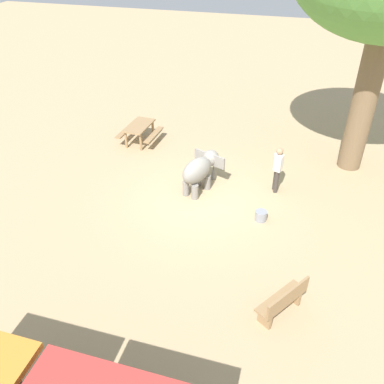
{
  "coord_description": "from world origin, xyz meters",
  "views": [
    {
      "loc": [
        -2.65,
        10.55,
        7.75
      ],
      "look_at": [
        0.18,
        0.8,
        0.8
      ],
      "focal_mm": 37.99,
      "sensor_mm": 36.0,
      "label": 1
    }
  ],
  "objects_px": {
    "picnic_table_near": "(139,129)",
    "feed_bucket": "(261,216)",
    "elephant": "(200,169)",
    "wooden_bench": "(283,301)",
    "person_handler": "(278,166)"
  },
  "relations": [
    {
      "from": "elephant",
      "to": "person_handler",
      "type": "bearing_deg",
      "value": -55.58
    },
    {
      "from": "feed_bucket",
      "to": "elephant",
      "type": "bearing_deg",
      "value": -26.49
    },
    {
      "from": "picnic_table_near",
      "to": "wooden_bench",
      "type": "bearing_deg",
      "value": -135.37
    },
    {
      "from": "feed_bucket",
      "to": "picnic_table_near",
      "type": "bearing_deg",
      "value": -34.37
    },
    {
      "from": "elephant",
      "to": "feed_bucket",
      "type": "xyz_separation_m",
      "value": [
        -2.23,
        1.11,
        -0.63
      ]
    },
    {
      "from": "person_handler",
      "to": "feed_bucket",
      "type": "bearing_deg",
      "value": 65.01
    },
    {
      "from": "elephant",
      "to": "wooden_bench",
      "type": "bearing_deg",
      "value": -124.67
    },
    {
      "from": "person_handler",
      "to": "elephant",
      "type": "bearing_deg",
      "value": -3.3
    },
    {
      "from": "person_handler",
      "to": "picnic_table_near",
      "type": "xyz_separation_m",
      "value": [
        5.72,
        -2.02,
        -0.36
      ]
    },
    {
      "from": "wooden_bench",
      "to": "feed_bucket",
      "type": "height_order",
      "value": "wooden_bench"
    },
    {
      "from": "elephant",
      "to": "wooden_bench",
      "type": "height_order",
      "value": "elephant"
    },
    {
      "from": "picnic_table_near",
      "to": "feed_bucket",
      "type": "bearing_deg",
      "value": -121.73
    },
    {
      "from": "elephant",
      "to": "person_handler",
      "type": "height_order",
      "value": "person_handler"
    },
    {
      "from": "elephant",
      "to": "wooden_bench",
      "type": "distance_m",
      "value": 5.57
    },
    {
      "from": "person_handler",
      "to": "wooden_bench",
      "type": "bearing_deg",
      "value": 80.65
    }
  ]
}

